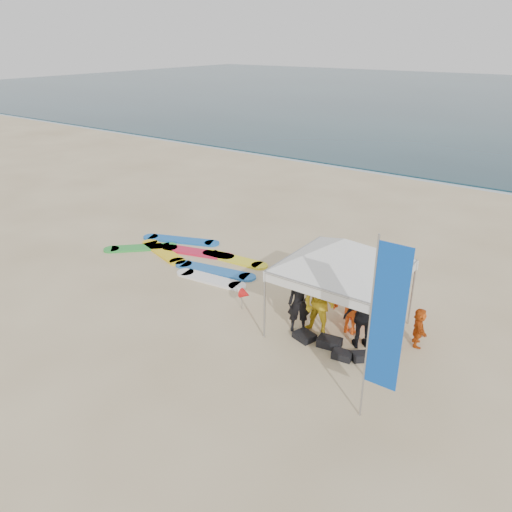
{
  "coord_description": "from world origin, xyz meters",
  "views": [
    {
      "loc": [
        7.38,
        -7.87,
        6.89
      ],
      "look_at": [
        -0.1,
        2.6,
        1.2
      ],
      "focal_mm": 35.0,
      "sensor_mm": 36.0,
      "label": 1
    }
  ],
  "objects_px": {
    "person_yellow": "(319,304)",
    "person_black_b": "(364,316)",
    "person_orange_a": "(352,305)",
    "person_seated": "(419,327)",
    "canopy_tent": "(345,239)",
    "feather_flag": "(386,321)",
    "marker_pennant": "(245,294)",
    "surfboard_spread": "(191,256)",
    "person_black_a": "(299,303)",
    "person_orange_b": "(364,287)"
  },
  "relations": [
    {
      "from": "person_yellow",
      "to": "surfboard_spread",
      "type": "xyz_separation_m",
      "value": [
        -5.85,
        1.7,
        -0.84
      ]
    },
    {
      "from": "person_orange_a",
      "to": "feather_flag",
      "type": "relative_size",
      "value": 0.41
    },
    {
      "from": "surfboard_spread",
      "to": "canopy_tent",
      "type": "bearing_deg",
      "value": -11.18
    },
    {
      "from": "person_yellow",
      "to": "marker_pennant",
      "type": "bearing_deg",
      "value": -176.82
    },
    {
      "from": "person_black_a",
      "to": "person_orange_a",
      "type": "distance_m",
      "value": 1.31
    },
    {
      "from": "person_black_b",
      "to": "feather_flag",
      "type": "distance_m",
      "value": 2.96
    },
    {
      "from": "person_black_a",
      "to": "feather_flag",
      "type": "height_order",
      "value": "feather_flag"
    },
    {
      "from": "feather_flag",
      "to": "marker_pennant",
      "type": "distance_m",
      "value": 5.32
    },
    {
      "from": "feather_flag",
      "to": "person_black_b",
      "type": "bearing_deg",
      "value": 119.88
    },
    {
      "from": "person_yellow",
      "to": "feather_flag",
      "type": "distance_m",
      "value": 3.47
    },
    {
      "from": "person_black_a",
      "to": "person_orange_b",
      "type": "distance_m",
      "value": 1.78
    },
    {
      "from": "person_seated",
      "to": "marker_pennant",
      "type": "distance_m",
      "value": 4.52
    },
    {
      "from": "person_black_b",
      "to": "canopy_tent",
      "type": "height_order",
      "value": "canopy_tent"
    },
    {
      "from": "person_seated",
      "to": "feather_flag",
      "type": "relative_size",
      "value": 0.26
    },
    {
      "from": "person_orange_a",
      "to": "person_seated",
      "type": "height_order",
      "value": "person_orange_a"
    },
    {
      "from": "person_orange_b",
      "to": "marker_pennant",
      "type": "height_order",
      "value": "person_orange_b"
    },
    {
      "from": "person_orange_a",
      "to": "person_orange_b",
      "type": "height_order",
      "value": "person_orange_b"
    },
    {
      "from": "person_black_a",
      "to": "person_seated",
      "type": "bearing_deg",
      "value": -10.68
    },
    {
      "from": "person_orange_b",
      "to": "surfboard_spread",
      "type": "relative_size",
      "value": 0.36
    },
    {
      "from": "person_orange_a",
      "to": "person_black_b",
      "type": "relative_size",
      "value": 0.93
    },
    {
      "from": "person_yellow",
      "to": "feather_flag",
      "type": "xyz_separation_m",
      "value": [
        2.41,
        -2.07,
        1.4
      ]
    },
    {
      "from": "person_black_b",
      "to": "canopy_tent",
      "type": "bearing_deg",
      "value": -61.78
    },
    {
      "from": "person_seated",
      "to": "surfboard_spread",
      "type": "bearing_deg",
      "value": 62.04
    },
    {
      "from": "person_yellow",
      "to": "person_black_b",
      "type": "height_order",
      "value": "person_yellow"
    },
    {
      "from": "person_yellow",
      "to": "person_black_b",
      "type": "bearing_deg",
      "value": 9.59
    },
    {
      "from": "person_seated",
      "to": "surfboard_spread",
      "type": "distance_m",
      "value": 8.08
    },
    {
      "from": "person_black_b",
      "to": "person_orange_a",
      "type": "bearing_deg",
      "value": -80.7
    },
    {
      "from": "person_orange_b",
      "to": "canopy_tent",
      "type": "bearing_deg",
      "value": 65.09
    },
    {
      "from": "person_yellow",
      "to": "person_seated",
      "type": "distance_m",
      "value": 2.43
    },
    {
      "from": "person_orange_a",
      "to": "canopy_tent",
      "type": "bearing_deg",
      "value": 17.37
    },
    {
      "from": "person_orange_b",
      "to": "person_seated",
      "type": "bearing_deg",
      "value": 163.7
    },
    {
      "from": "person_orange_a",
      "to": "feather_flag",
      "type": "distance_m",
      "value": 3.54
    },
    {
      "from": "canopy_tent",
      "to": "person_orange_a",
      "type": "bearing_deg",
      "value": 21.31
    },
    {
      "from": "person_seated",
      "to": "marker_pennant",
      "type": "height_order",
      "value": "person_seated"
    },
    {
      "from": "marker_pennant",
      "to": "canopy_tent",
      "type": "bearing_deg",
      "value": 12.55
    },
    {
      "from": "person_black_a",
      "to": "person_orange_b",
      "type": "height_order",
      "value": "person_orange_b"
    },
    {
      "from": "person_black_b",
      "to": "feather_flag",
      "type": "height_order",
      "value": "feather_flag"
    },
    {
      "from": "person_seated",
      "to": "feather_flag",
      "type": "distance_m",
      "value": 3.55
    },
    {
      "from": "surfboard_spread",
      "to": "person_yellow",
      "type": "bearing_deg",
      "value": -16.22
    },
    {
      "from": "person_orange_b",
      "to": "marker_pennant",
      "type": "distance_m",
      "value": 3.16
    },
    {
      "from": "person_orange_a",
      "to": "person_yellow",
      "type": "bearing_deg",
      "value": 40.0
    },
    {
      "from": "person_orange_b",
      "to": "person_orange_a",
      "type": "bearing_deg",
      "value": 85.27
    },
    {
      "from": "person_orange_a",
      "to": "person_orange_b",
      "type": "bearing_deg",
      "value": -92.8
    },
    {
      "from": "feather_flag",
      "to": "marker_pennant",
      "type": "bearing_deg",
      "value": 156.58
    },
    {
      "from": "person_seated",
      "to": "feather_flag",
      "type": "height_order",
      "value": "feather_flag"
    },
    {
      "from": "person_orange_b",
      "to": "person_black_b",
      "type": "bearing_deg",
      "value": 108.78
    },
    {
      "from": "person_black_a",
      "to": "person_seated",
      "type": "xyz_separation_m",
      "value": [
        2.68,
        1.1,
        -0.29
      ]
    },
    {
      "from": "person_yellow",
      "to": "surfboard_spread",
      "type": "relative_size",
      "value": 0.32
    },
    {
      "from": "person_yellow",
      "to": "person_orange_a",
      "type": "distance_m",
      "value": 0.86
    },
    {
      "from": "person_black_a",
      "to": "person_black_b",
      "type": "relative_size",
      "value": 0.94
    }
  ]
}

